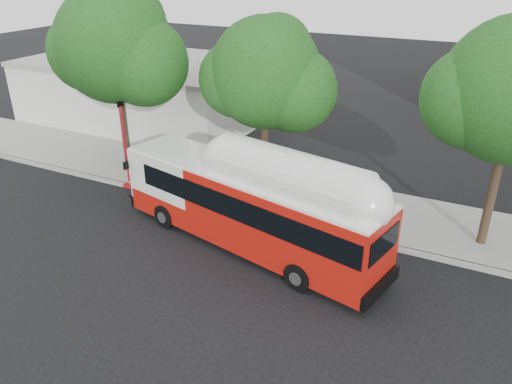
% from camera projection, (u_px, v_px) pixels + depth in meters
% --- Properties ---
extents(ground, '(120.00, 120.00, 0.00)m').
position_uv_depth(ground, '(222.00, 262.00, 19.54)').
color(ground, black).
rests_on(ground, ground).
extents(sidewalk, '(60.00, 5.00, 0.15)m').
position_uv_depth(sidewalk, '(287.00, 195.00, 24.77)').
color(sidewalk, gray).
rests_on(sidewalk, ground).
extents(curb_strip, '(60.00, 0.30, 0.15)m').
position_uv_depth(curb_strip, '(264.00, 217.00, 22.67)').
color(curb_strip, gray).
rests_on(curb_strip, ground).
extents(red_curb_segment, '(10.00, 0.32, 0.16)m').
position_uv_depth(red_curb_segment, '(208.00, 204.00, 23.85)').
color(red_curb_segment, maroon).
rests_on(red_curb_segment, ground).
extents(street_tree_left, '(6.67, 5.80, 9.74)m').
position_uv_depth(street_tree_left, '(123.00, 50.00, 24.55)').
color(street_tree_left, '#2D2116').
rests_on(street_tree_left, ground).
extents(street_tree_mid, '(5.75, 5.00, 8.62)m').
position_uv_depth(street_tree_mid, '(274.00, 78.00, 22.12)').
color(street_tree_mid, '#2D2116').
rests_on(street_tree_mid, ground).
extents(low_commercial_bldg, '(16.20, 10.20, 4.25)m').
position_uv_depth(low_commercial_bldg, '(147.00, 89.00, 35.48)').
color(low_commercial_bldg, silver).
rests_on(low_commercial_bldg, ground).
extents(transit_bus, '(12.76, 5.17, 3.72)m').
position_uv_depth(transit_bus, '(250.00, 208.00, 19.88)').
color(transit_bus, '#B6150C').
rests_on(transit_bus, ground).
extents(signal_pole, '(0.13, 0.42, 4.42)m').
position_uv_depth(signal_pole, '(125.00, 143.00, 25.16)').
color(signal_pole, red).
rests_on(signal_pole, ground).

